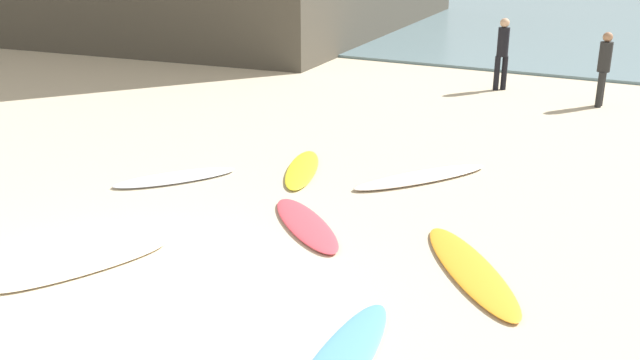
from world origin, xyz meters
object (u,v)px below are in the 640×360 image
object	(u,v)px
surfboard_7	(471,269)
beachgoer_near	(604,66)
surfboard_4	(421,177)
beachgoer_mid	(502,50)
surfboard_1	(83,265)
surfboard_0	(302,169)
surfboard_6	(175,177)
surfboard_2	(306,224)

from	to	relation	value
surfboard_7	beachgoer_near	world-z (taller)	beachgoer_near
surfboard_4	beachgoer_near	world-z (taller)	beachgoer_near
beachgoer_mid	surfboard_7	bearing A→B (deg)	-116.31
surfboard_1	beachgoer_mid	xyz separation A→B (m)	(1.71, 12.23, 0.97)
surfboard_7	surfboard_4	bearing A→B (deg)	-97.84
surfboard_0	surfboard_7	size ratio (longest dim) A/B	0.84
surfboard_1	surfboard_7	size ratio (longest dim) A/B	0.86
surfboard_7	beachgoer_mid	bearing A→B (deg)	-115.59
surfboard_6	beachgoer_mid	distance (m)	9.70
surfboard_1	surfboard_7	bearing A→B (deg)	-130.23
surfboard_1	surfboard_2	world-z (taller)	surfboard_2
surfboard_1	beachgoer_mid	bearing A→B (deg)	-75.42
surfboard_1	surfboard_6	size ratio (longest dim) A/B	1.06
surfboard_7	surfboard_2	bearing A→B (deg)	-44.50
surfboard_4	beachgoer_near	distance (m)	6.95
beachgoer_near	surfboard_1	bearing A→B (deg)	161.92
surfboard_0	surfboard_7	xyz separation A→B (m)	(3.57, -2.22, -0.00)
surfboard_1	surfboard_2	bearing A→B (deg)	-103.82
surfboard_1	beachgoer_near	world-z (taller)	beachgoer_near
surfboard_0	surfboard_1	size ratio (longest dim) A/B	0.97
surfboard_6	surfboard_7	world-z (taller)	surfboard_6
surfboard_2	beachgoer_mid	xyz separation A→B (m)	(-0.01, 9.89, 0.96)
beachgoer_mid	surfboard_6	bearing A→B (deg)	-146.27
surfboard_4	surfboard_6	size ratio (longest dim) A/B	1.27
surfboard_1	surfboard_2	xyz separation A→B (m)	(1.72, 2.34, 0.01)
surfboard_7	beachgoer_near	xyz separation A→B (m)	(0.09, 9.45, 0.90)
surfboard_7	beachgoer_mid	xyz separation A→B (m)	(-2.38, 10.12, 0.96)
surfboard_6	surfboard_7	distance (m)	5.23
beachgoer_near	beachgoer_mid	size ratio (longest dim) A/B	0.94
surfboard_0	surfboard_6	world-z (taller)	surfboard_6
surfboard_0	surfboard_6	bearing A→B (deg)	-161.94
surfboard_2	surfboard_4	size ratio (longest dim) A/B	0.79
surfboard_4	surfboard_0	bearing A→B (deg)	50.51
beachgoer_near	surfboard_2	bearing A→B (deg)	166.87
surfboard_1	surfboard_6	bearing A→B (deg)	-47.76
surfboard_6	beachgoer_mid	bearing A→B (deg)	108.69
surfboard_2	surfboard_4	bearing A→B (deg)	-153.87
surfboard_2	surfboard_7	size ratio (longest dim) A/B	0.82
surfboard_7	beachgoer_mid	distance (m)	10.44
surfboard_1	beachgoer_near	xyz separation A→B (m)	(4.18, 11.56, 0.90)
surfboard_0	surfboard_2	bearing A→B (deg)	-81.04
surfboard_6	beachgoer_near	size ratio (longest dim) A/B	1.19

